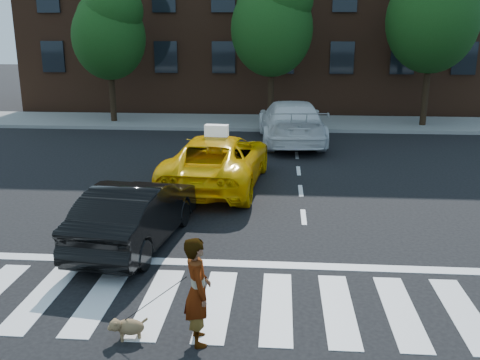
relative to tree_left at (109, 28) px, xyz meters
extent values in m
plane|color=black|center=(6.97, -17.00, -4.44)|extent=(120.00, 120.00, 0.00)
cube|color=silver|center=(6.97, -17.00, -4.43)|extent=(13.00, 2.40, 0.01)
cube|color=silver|center=(6.97, -15.40, -4.43)|extent=(12.00, 0.30, 0.01)
cube|color=slate|center=(6.97, 0.50, -4.37)|extent=(30.00, 4.00, 0.15)
cube|color=#4D2C1B|center=(6.97, 8.00, 1.56)|extent=(26.00, 10.00, 12.00)
cylinder|color=black|center=(-0.03, 0.00, -2.82)|extent=(0.28, 0.28, 3.25)
ellipsoid|color=#13390F|center=(-0.03, 0.00, -0.41)|extent=(3.38, 3.38, 3.89)
sphere|color=#13390F|center=(0.37, -0.20, 0.76)|extent=(2.60, 2.60, 2.60)
sphere|color=#13390F|center=(-0.38, 0.25, 0.43)|extent=(2.34, 2.34, 2.34)
cylinder|color=black|center=(7.47, 0.00, -2.67)|extent=(0.28, 0.28, 3.55)
ellipsoid|color=#13390F|center=(7.47, 0.00, -0.04)|extent=(3.69, 3.69, 4.25)
sphere|color=#13390F|center=(7.12, 0.25, 0.88)|extent=(2.56, 2.56, 2.56)
cylinder|color=black|center=(14.47, 0.00, -2.52)|extent=(0.28, 0.28, 3.85)
ellipsoid|color=#13390F|center=(14.47, 0.00, 0.33)|extent=(4.00, 4.00, 4.60)
imported|color=#F7B905|center=(6.17, -10.00, -3.69)|extent=(2.90, 5.56, 1.50)
imported|color=black|center=(4.97, -14.50, -3.76)|extent=(1.96, 4.28, 1.36)
imported|color=silver|center=(8.37, -3.79, -3.59)|extent=(2.88, 6.07, 1.71)
imported|color=#999999|center=(6.84, -18.10, -3.63)|extent=(0.55, 0.68, 1.63)
ellipsoid|color=#886045|center=(5.82, -18.10, -4.25)|extent=(0.48, 0.36, 0.24)
sphere|color=#886045|center=(5.63, -18.17, -4.19)|extent=(0.23, 0.23, 0.18)
sphere|color=#886045|center=(5.56, -18.20, -4.22)|extent=(0.11, 0.11, 0.08)
cylinder|color=#886045|center=(6.01, -18.02, -4.19)|extent=(0.13, 0.08, 0.10)
sphere|color=#886045|center=(5.60, -18.12, -4.14)|extent=(0.08, 0.08, 0.06)
sphere|color=#886045|center=(5.65, -18.22, -4.14)|extent=(0.08, 0.08, 0.06)
cylinder|color=#886045|center=(5.72, -18.19, -4.38)|extent=(0.06, 0.06, 0.11)
cylinder|color=#886045|center=(5.68, -18.09, -4.38)|extent=(0.06, 0.06, 0.11)
cylinder|color=#886045|center=(5.96, -18.10, -4.38)|extent=(0.06, 0.06, 0.11)
cylinder|color=#886045|center=(5.92, -18.00, -4.38)|extent=(0.06, 0.06, 0.11)
cube|color=white|center=(6.17, -10.20, -2.78)|extent=(0.67, 0.33, 0.32)
camera|label=1|loc=(7.97, -24.91, -0.03)|focal=40.00mm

